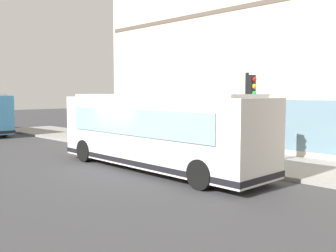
# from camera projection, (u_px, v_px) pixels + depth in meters

# --- Properties ---
(ground) EXTENTS (120.00, 120.00, 0.00)m
(ground) POSITION_uv_depth(u_px,v_px,m) (126.00, 168.00, 15.70)
(ground) COLOR #38383A
(sidewalk_curb) EXTENTS (4.45, 40.00, 0.15)m
(sidewalk_curb) POSITION_uv_depth(u_px,v_px,m) (201.00, 154.00, 19.08)
(sidewalk_curb) COLOR gray
(sidewalk_curb) RESTS_ON ground
(building_corner) EXTENTS (9.45, 20.36, 13.73)m
(building_corner) POSITION_uv_depth(u_px,v_px,m) (274.00, 33.00, 23.38)
(building_corner) COLOR beige
(building_corner) RESTS_ON ground
(city_bus_nearside) EXTENTS (2.79, 10.10, 3.07)m
(city_bus_nearside) POSITION_uv_depth(u_px,v_px,m) (156.00, 132.00, 15.30)
(city_bus_nearside) COLOR silver
(city_bus_nearside) RESTS_ON ground
(traffic_light_near_corner) EXTENTS (0.32, 0.49, 3.77)m
(traffic_light_near_corner) POSITION_uv_depth(u_px,v_px,m) (249.00, 101.00, 15.03)
(traffic_light_near_corner) COLOR black
(traffic_light_near_corner) RESTS_ON sidewalk_curb
(fire_hydrant) EXTENTS (0.35, 0.35, 0.74)m
(fire_hydrant) POSITION_uv_depth(u_px,v_px,m) (164.00, 146.00, 18.63)
(fire_hydrant) COLOR yellow
(fire_hydrant) RESTS_ON sidewalk_curb
(pedestrian_near_hydrant) EXTENTS (0.32, 0.32, 1.71)m
(pedestrian_near_hydrant) POSITION_uv_depth(u_px,v_px,m) (245.00, 135.00, 17.91)
(pedestrian_near_hydrant) COLOR black
(pedestrian_near_hydrant) RESTS_ON sidewalk_curb
(pedestrian_near_building_entrance) EXTENTS (0.32, 0.32, 1.64)m
(pedestrian_near_building_entrance) POSITION_uv_depth(u_px,v_px,m) (159.00, 127.00, 22.92)
(pedestrian_near_building_entrance) COLOR silver
(pedestrian_near_building_entrance) RESTS_ON sidewalk_curb
(pedestrian_by_light_pole) EXTENTS (0.32, 0.32, 1.77)m
(pedestrian_by_light_pole) POSITION_uv_depth(u_px,v_px,m) (171.00, 128.00, 21.25)
(pedestrian_by_light_pole) COLOR gold
(pedestrian_by_light_pole) RESTS_ON sidewalk_curb
(newspaper_vending_box) EXTENTS (0.44, 0.42, 0.90)m
(newspaper_vending_box) POSITION_uv_depth(u_px,v_px,m) (222.00, 144.00, 18.58)
(newspaper_vending_box) COLOR #BF3F19
(newspaper_vending_box) RESTS_ON sidewalk_curb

